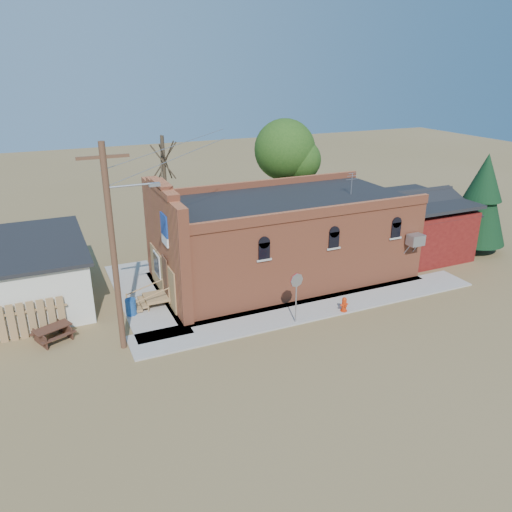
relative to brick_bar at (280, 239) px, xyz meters
name	(u,v)px	position (x,y,z in m)	size (l,w,h in m)	color
ground	(299,322)	(-1.64, -5.49, -2.34)	(120.00, 120.00, 0.00)	brown
sidewalk_south	(317,308)	(-0.14, -4.59, -2.30)	(19.00, 2.20, 0.08)	#9E9991
sidewalk_west	(143,296)	(-7.94, 0.51, -2.30)	(2.60, 10.00, 0.08)	#9E9991
brick_bar	(280,239)	(0.00, 0.00, 0.00)	(16.40, 7.97, 6.30)	#C05D3A
red_shed	(415,219)	(9.86, 0.01, -0.07)	(5.40, 6.40, 4.30)	#56100E
wood_fence	(7,324)	(-14.44, -1.69, -1.44)	(5.20, 0.10, 1.80)	olive
utility_pole	(114,246)	(-9.79, -4.29, 2.43)	(3.12, 0.26, 9.00)	#533521
tree_bare_near	(163,160)	(-4.64, 7.51, 3.62)	(2.80, 2.80, 7.65)	#443827
tree_leafy	(285,150)	(4.36, 8.01, 3.59)	(4.40, 4.40, 8.15)	#443827
evergreen_tree	(482,197)	(13.86, -1.49, 1.37)	(3.60, 3.60, 6.50)	#443827
fire_hydrant	(344,304)	(0.89, -5.50, -1.88)	(0.45, 0.44, 0.77)	red
stop_sign	(296,285)	(-1.87, -5.49, -0.30)	(0.69, 0.16, 2.55)	#99999F
trash_barrel	(131,307)	(-8.94, -1.46, -1.85)	(0.53, 0.53, 0.82)	navy
picnic_table	(53,332)	(-12.63, -2.39, -1.90)	(1.96, 1.75, 0.67)	#43251A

